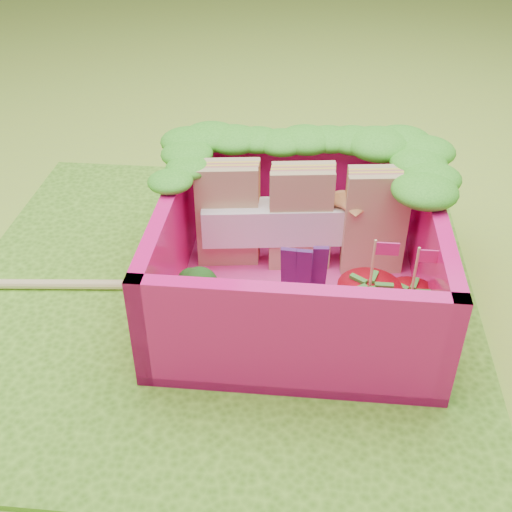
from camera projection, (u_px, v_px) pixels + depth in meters
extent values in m
plane|color=#ABD33B|center=(217.00, 294.00, 3.29)|extent=(14.00, 14.00, 0.00)
cube|color=#529221|center=(217.00, 291.00, 3.29)|extent=(2.60, 2.60, 0.03)
cube|color=#FF41A4|center=(297.00, 295.00, 3.20)|extent=(1.30, 1.30, 0.05)
cube|color=#FC157B|center=(303.00, 191.00, 3.55)|extent=(1.30, 0.07, 0.55)
cube|color=#FC157B|center=(292.00, 342.00, 2.55)|extent=(1.30, 0.07, 0.55)
cube|color=#FC157B|center=(172.00, 247.00, 3.10)|extent=(0.07, 1.30, 0.55)
cube|color=#FC157B|center=(430.00, 261.00, 3.00)|extent=(0.07, 1.30, 0.55)
ellipsoid|color=#31981B|center=(211.00, 134.00, 3.37)|extent=(0.30, 0.30, 0.11)
ellipsoid|color=#31981B|center=(234.00, 135.00, 3.36)|extent=(0.30, 0.30, 0.11)
ellipsoid|color=#31981B|center=(258.00, 136.00, 3.35)|extent=(0.30, 0.30, 0.11)
ellipsoid|color=#31981B|center=(282.00, 137.00, 3.34)|extent=(0.30, 0.30, 0.11)
ellipsoid|color=#31981B|center=(306.00, 138.00, 3.33)|extent=(0.30, 0.30, 0.11)
ellipsoid|color=#31981B|center=(330.00, 139.00, 3.32)|extent=(0.30, 0.30, 0.11)
ellipsoid|color=#31981B|center=(354.00, 140.00, 3.31)|extent=(0.30, 0.30, 0.11)
ellipsoid|color=#31981B|center=(379.00, 141.00, 3.30)|extent=(0.30, 0.30, 0.11)
ellipsoid|color=#31981B|center=(403.00, 142.00, 3.29)|extent=(0.30, 0.30, 0.11)
ellipsoid|color=#31981B|center=(178.00, 177.00, 2.99)|extent=(0.27, 0.27, 0.10)
ellipsoid|color=#31981B|center=(184.00, 163.00, 3.10)|extent=(0.27, 0.27, 0.10)
ellipsoid|color=#31981B|center=(189.00, 150.00, 3.21)|extent=(0.27, 0.27, 0.10)
ellipsoid|color=#31981B|center=(194.00, 138.00, 3.33)|extent=(0.27, 0.27, 0.10)
ellipsoid|color=#31981B|center=(431.00, 189.00, 2.90)|extent=(0.27, 0.27, 0.10)
ellipsoid|color=#31981B|center=(427.00, 174.00, 3.01)|extent=(0.27, 0.27, 0.10)
ellipsoid|color=#31981B|center=(423.00, 161.00, 3.12)|extent=(0.27, 0.27, 0.10)
ellipsoid|color=#31981B|center=(420.00, 148.00, 3.24)|extent=(0.27, 0.27, 0.10)
cube|color=#A28355|center=(228.00, 213.00, 3.26)|extent=(0.33, 0.19, 0.55)
cube|color=#A28355|center=(301.00, 217.00, 3.23)|extent=(0.33, 0.19, 0.55)
cube|color=#A28355|center=(375.00, 221.00, 3.20)|extent=(0.33, 0.19, 0.55)
cube|color=white|center=(301.00, 222.00, 3.25)|extent=(1.01, 0.29, 0.20)
cylinder|color=#5FA851|center=(194.00, 316.00, 2.93)|extent=(0.12, 0.12, 0.13)
ellipsoid|color=#154713|center=(192.00, 295.00, 2.86)|extent=(0.32, 0.32, 0.12)
cylinder|color=orange|center=(216.00, 313.00, 2.83)|extent=(0.07, 0.07, 0.28)
cylinder|color=orange|center=(238.00, 306.00, 2.90)|extent=(0.07, 0.07, 0.24)
cube|color=#3B1752|center=(289.00, 277.00, 2.96)|extent=(0.07, 0.03, 0.38)
cube|color=#3B1752|center=(304.00, 279.00, 2.95)|extent=(0.07, 0.02, 0.38)
cube|color=#3B1752|center=(319.00, 276.00, 2.97)|extent=(0.07, 0.03, 0.38)
cone|color=red|center=(367.00, 311.00, 2.84)|extent=(0.28, 0.28, 0.28)
cylinder|color=#DBBD7B|center=(373.00, 264.00, 2.69)|extent=(0.01, 0.01, 0.24)
cube|color=#DC2478|center=(387.00, 249.00, 2.64)|extent=(0.10, 0.01, 0.06)
cone|color=red|center=(407.00, 315.00, 2.85)|extent=(0.25, 0.25, 0.25)
cylinder|color=#DBBD7B|center=(415.00, 271.00, 2.71)|extent=(0.01, 0.01, 0.24)
cube|color=#DC2478|center=(430.00, 256.00, 2.66)|extent=(0.10, 0.01, 0.06)
cube|color=#68BD3B|center=(400.00, 299.00, 3.09)|extent=(0.31, 0.23, 0.05)
cube|color=#68BD3B|center=(404.00, 331.00, 2.91)|extent=(0.31, 0.24, 0.05)
cube|color=#DEC67A|center=(21.00, 285.00, 3.27)|extent=(2.06, 0.22, 0.04)
cube|color=#DEC67A|center=(33.00, 283.00, 3.28)|extent=(2.06, 0.22, 0.04)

